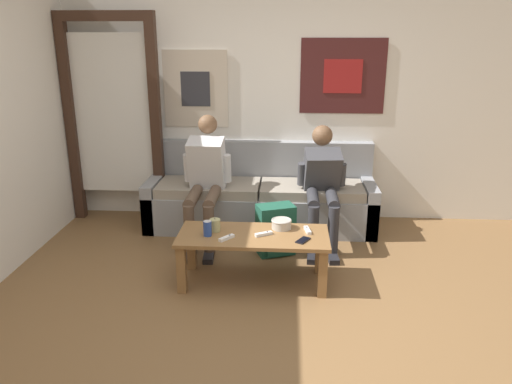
# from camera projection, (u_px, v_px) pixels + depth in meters

# --- Properties ---
(ground_plane) EXTENTS (18.00, 18.00, 0.00)m
(ground_plane) POSITION_uv_depth(u_px,v_px,m) (263.00, 335.00, 3.38)
(ground_plane) COLOR brown
(wall_back) EXTENTS (10.00, 0.07, 2.55)m
(wall_back) POSITION_uv_depth(u_px,v_px,m) (276.00, 99.00, 5.21)
(wall_back) COLOR white
(wall_back) RESTS_ON ground_plane
(door_frame) EXTENTS (1.00, 0.10, 2.15)m
(door_frame) POSITION_uv_depth(u_px,v_px,m) (112.00, 108.00, 5.14)
(door_frame) COLOR #382319
(door_frame) RESTS_ON ground_plane
(couch) EXTENTS (2.33, 0.70, 0.85)m
(couch) POSITION_uv_depth(u_px,v_px,m) (261.00, 199.00, 5.20)
(couch) COLOR gray
(couch) RESTS_ON ground_plane
(coffee_table) EXTENTS (1.20, 0.52, 0.42)m
(coffee_table) POSITION_uv_depth(u_px,v_px,m) (253.00, 243.00, 4.00)
(coffee_table) COLOR olive
(coffee_table) RESTS_ON ground_plane
(person_seated_adult) EXTENTS (0.47, 0.92, 1.19)m
(person_seated_adult) POSITION_uv_depth(u_px,v_px,m) (205.00, 176.00, 4.76)
(person_seated_adult) COLOR brown
(person_seated_adult) RESTS_ON ground_plane
(person_seated_teen) EXTENTS (0.47, 0.91, 1.09)m
(person_seated_teen) POSITION_uv_depth(u_px,v_px,m) (322.00, 182.00, 4.72)
(person_seated_teen) COLOR #2D2D33
(person_seated_teen) RESTS_ON ground_plane
(backpack) EXTENTS (0.38, 0.31, 0.47)m
(backpack) POSITION_uv_depth(u_px,v_px,m) (276.00, 231.00, 4.55)
(backpack) COLOR #1E5642
(backpack) RESTS_ON ground_plane
(ceramic_bowl) EXTENTS (0.17, 0.17, 0.08)m
(ceramic_bowl) POSITION_uv_depth(u_px,v_px,m) (281.00, 223.00, 4.08)
(ceramic_bowl) COLOR #B7B2A8
(ceramic_bowl) RESTS_ON coffee_table
(pillar_candle) EXTENTS (0.09, 0.09, 0.11)m
(pillar_candle) POSITION_uv_depth(u_px,v_px,m) (215.00, 225.00, 4.02)
(pillar_candle) COLOR tan
(pillar_candle) RESTS_ON coffee_table
(drink_can_blue) EXTENTS (0.07, 0.07, 0.12)m
(drink_can_blue) POSITION_uv_depth(u_px,v_px,m) (207.00, 228.00, 3.93)
(drink_can_blue) COLOR #28479E
(drink_can_blue) RESTS_ON coffee_table
(game_controller_near_left) EXTENTS (0.06, 0.15, 0.03)m
(game_controller_near_left) POSITION_uv_depth(u_px,v_px,m) (307.00, 230.00, 4.02)
(game_controller_near_left) COLOR white
(game_controller_near_left) RESTS_ON coffee_table
(game_controller_near_right) EXTENTS (0.12, 0.13, 0.03)m
(game_controller_near_right) POSITION_uv_depth(u_px,v_px,m) (227.00, 238.00, 3.87)
(game_controller_near_right) COLOR white
(game_controller_near_right) RESTS_ON coffee_table
(game_controller_far_center) EXTENTS (0.14, 0.10, 0.03)m
(game_controller_far_center) POSITION_uv_depth(u_px,v_px,m) (264.00, 234.00, 3.95)
(game_controller_far_center) COLOR white
(game_controller_far_center) RESTS_ON coffee_table
(cell_phone) EXTENTS (0.13, 0.15, 0.01)m
(cell_phone) POSITION_uv_depth(u_px,v_px,m) (303.00, 240.00, 3.85)
(cell_phone) COLOR black
(cell_phone) RESTS_ON coffee_table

